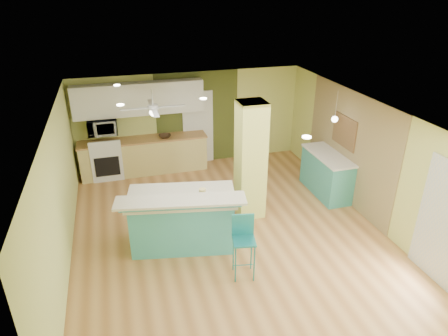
{
  "coord_description": "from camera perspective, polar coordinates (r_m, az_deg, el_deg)",
  "views": [
    {
      "loc": [
        -1.92,
        -6.53,
        4.61
      ],
      "look_at": [
        0.06,
        0.4,
        1.21
      ],
      "focal_mm": 32.0,
      "sensor_mm": 36.0,
      "label": 1
    }
  ],
  "objects": [
    {
      "name": "pendant_lamp",
      "position": [
        9.02,
        15.54,
        6.76
      ],
      "size": [
        0.14,
        0.14,
        0.69
      ],
      "color": "silver",
      "rests_on": "ceiling"
    },
    {
      "name": "bar_stool",
      "position": [
        6.73,
        2.8,
        -9.73
      ],
      "size": [
        0.43,
        0.43,
        1.13
      ],
      "rotation": [
        0.0,
        0.0,
        -0.18
      ],
      "color": "teal",
      "rests_on": "floor"
    },
    {
      "name": "microwave",
      "position": [
        10.27,
        -16.98,
        5.65
      ],
      "size": [
        0.7,
        0.48,
        0.39
      ],
      "primitive_type": "imported",
      "color": "white",
      "rests_on": "wall_back"
    },
    {
      "name": "peninsula",
      "position": [
        7.58,
        -5.97,
        -7.19
      ],
      "size": [
        2.3,
        1.57,
        1.2
      ],
      "rotation": [
        0.0,
        0.0,
        -0.19
      ],
      "color": "teal",
      "rests_on": "floor"
    },
    {
      "name": "interior_door",
      "position": [
        10.83,
        -3.72,
        5.76
      ],
      "size": [
        0.82,
        0.05,
        2.0
      ],
      "primitive_type": "cube",
      "color": "silver",
      "rests_on": "floor"
    },
    {
      "name": "wall_decor",
      "position": [
        9.33,
        16.82,
        5.02
      ],
      "size": [
        0.03,
        0.9,
        0.7
      ],
      "primitive_type": "cube",
      "color": "brown",
      "rests_on": "wood_panel"
    },
    {
      "name": "french_door",
      "position": [
        7.38,
        28.92,
        -7.07
      ],
      "size": [
        0.04,
        1.08,
        2.1
      ],
      "primitive_type": "cube",
      "color": "silver",
      "rests_on": "floor"
    },
    {
      "name": "side_counter",
      "position": [
        9.65,
        14.48,
        -0.79
      ],
      "size": [
        0.66,
        1.54,
        0.99
      ],
      "color": "teal",
      "rests_on": "floor"
    },
    {
      "name": "wall_right",
      "position": [
        8.84,
        19.47,
        1.43
      ],
      "size": [
        0.01,
        7.0,
        2.5
      ],
      "primitive_type": "cube",
      "color": "#CAD270",
      "rests_on": "floor"
    },
    {
      "name": "wall_left",
      "position": [
        7.42,
        -22.48,
        -3.73
      ],
      "size": [
        0.01,
        7.0,
        2.5
      ],
      "primitive_type": "cube",
      "color": "#CAD270",
      "rests_on": "floor"
    },
    {
      "name": "upper_cabinets",
      "position": [
        10.22,
        -12.05,
        9.65
      ],
      "size": [
        3.2,
        0.34,
        0.8
      ],
      "primitive_type": "cube",
      "color": "white",
      "rests_on": "wall_back"
    },
    {
      "name": "wall_back",
      "position": [
        10.76,
        -4.86,
        6.99
      ],
      "size": [
        6.0,
        0.01,
        2.5
      ],
      "primitive_type": "cube",
      "color": "#CAD270",
      "rests_on": "floor"
    },
    {
      "name": "column",
      "position": [
        8.21,
        3.81,
        1.05
      ],
      "size": [
        0.55,
        0.55,
        2.5
      ],
      "primitive_type": "cube",
      "color": "#C9CD5F",
      "rests_on": "floor"
    },
    {
      "name": "floor",
      "position": [
        8.22,
        0.4,
        -8.85
      ],
      "size": [
        6.0,
        7.0,
        0.01
      ],
      "primitive_type": "cube",
      "color": "#9E6637",
      "rests_on": "ground"
    },
    {
      "name": "wood_panel",
      "position": [
        9.29,
        17.35,
        2.87
      ],
      "size": [
        0.02,
        3.4,
        2.5
      ],
      "primitive_type": "cube",
      "color": "olive",
      "rests_on": "floor"
    },
    {
      "name": "wall_front",
      "position": [
        4.91,
        12.63,
        -18.65
      ],
      "size": [
        6.0,
        0.01,
        2.5
      ],
      "primitive_type": "cube",
      "color": "#CAD270",
      "rests_on": "floor"
    },
    {
      "name": "stove",
      "position": [
        10.58,
        -16.38,
        1.09
      ],
      "size": [
        0.76,
        0.66,
        1.08
      ],
      "color": "silver",
      "rests_on": "floor"
    },
    {
      "name": "ceiling_fan",
      "position": [
        8.94,
        -10.1,
        8.43
      ],
      "size": [
        1.41,
        1.41,
        0.61
      ],
      "color": "silver",
      "rests_on": "ceiling"
    },
    {
      "name": "olive_accent",
      "position": [
        10.78,
        -3.79,
        7.06
      ],
      "size": [
        2.2,
        0.02,
        2.5
      ],
      "primitive_type": "cube",
      "color": "#464F1F",
      "rests_on": "floor"
    },
    {
      "name": "fruit_bowl",
      "position": [
        10.37,
        -8.45,
        4.51
      ],
      "size": [
        0.33,
        0.33,
        0.08
      ],
      "primitive_type": "imported",
      "rotation": [
        0.0,
        0.0,
        -0.04
      ],
      "color": "#352315",
      "rests_on": "kitchen_run"
    },
    {
      "name": "kitchen_run",
      "position": [
        10.59,
        -11.28,
        1.77
      ],
      "size": [
        3.25,
        0.63,
        0.94
      ],
      "color": "tan",
      "rests_on": "floor"
    },
    {
      "name": "canister",
      "position": [
        7.25,
        -3.09,
        -3.52
      ],
      "size": [
        0.13,
        0.13,
        0.15
      ],
      "primitive_type": "cylinder",
      "color": "yellow",
      "rests_on": "peninsula"
    },
    {
      "name": "ceiling",
      "position": [
        7.13,
        0.46,
        8.1
      ],
      "size": [
        6.0,
        7.0,
        0.01
      ],
      "primitive_type": "cube",
      "color": "white",
      "rests_on": "wall_back"
    }
  ]
}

